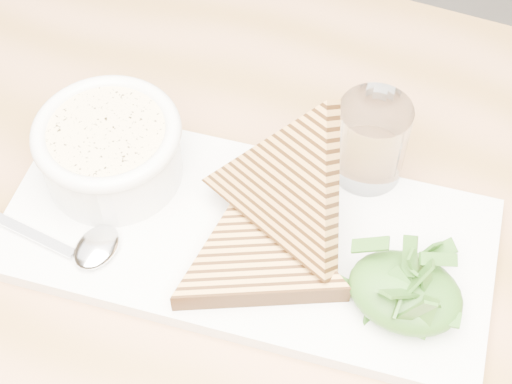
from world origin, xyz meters
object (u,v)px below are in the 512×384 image
at_px(soup_bowl, 112,155).
at_px(table_top, 277,356).
at_px(glass_near, 370,147).
at_px(platter, 247,237).

bearing_deg(soup_bowl, table_top, -24.00).
relative_size(soup_bowl, glass_near, 1.28).
distance_m(platter, soup_bowl, 0.14).
bearing_deg(table_top, soup_bowl, 156.00).
relative_size(platter, glass_near, 4.37).
height_order(platter, glass_near, glass_near).
bearing_deg(soup_bowl, platter, -4.34).
bearing_deg(table_top, glass_near, 88.08).
height_order(table_top, glass_near, glass_near).
distance_m(table_top, platter, 0.11).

